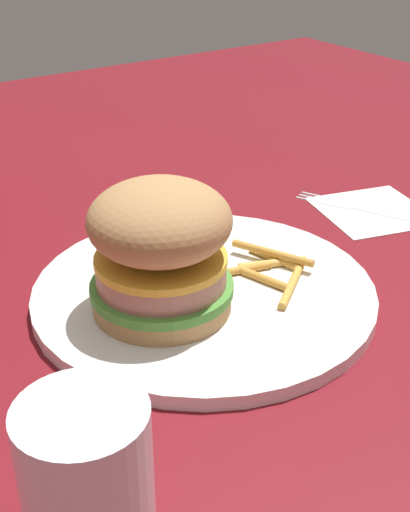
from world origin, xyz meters
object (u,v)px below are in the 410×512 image
sandwich (160,248)px  napkin (373,211)px  fries_pile (271,267)px  plate (205,293)px  fork (372,208)px  drink_glass (88,490)px

sandwich → napkin: size_ratio=1.04×
fries_pile → napkin: size_ratio=0.93×
plate → fork: size_ratio=1.77×
napkin → fork: (-0.00, 0.00, 0.00)m
sandwich → plate: bearing=8.2°
plate → napkin: 0.25m
fries_pile → fork: bearing=17.3°
napkin → fork: bearing=115.1°
napkin → drink_glass: drink_glass is taller
sandwich → drink_glass: sandwich is taller
plate → napkin: size_ratio=2.64×
drink_glass → plate: bearing=42.6°
napkin → drink_glass: bearing=-153.4°
fries_pile → drink_glass: bearing=-147.0°
napkin → drink_glass: 0.50m
fork → sandwich: bearing=-169.7°
sandwich → fork: size_ratio=0.70×
napkin → fork: 0.00m
plate → drink_glass: bearing=-137.4°
sandwich → drink_glass: (-0.14, -0.17, -0.02)m
sandwich → napkin: (0.30, 0.05, -0.07)m
sandwich → fries_pile: bearing=-2.3°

